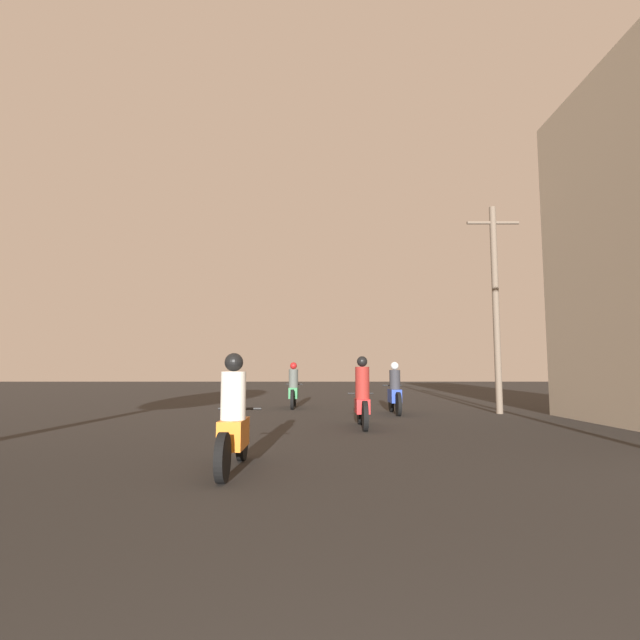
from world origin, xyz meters
TOP-DOWN VIEW (x-y plane):
  - motorcycle_orange at (-1.51, 6.19)m, footprint 0.60×2.00m
  - motorcycle_red at (0.56, 11.07)m, footprint 0.60×2.05m
  - motorcycle_blue at (1.83, 14.65)m, footprint 0.60×2.12m
  - motorcycle_green at (-1.31, 17.07)m, footprint 0.60×2.09m
  - utility_pole_far at (4.98, 14.75)m, footprint 1.60×0.20m

SIDE VIEW (x-z plane):
  - motorcycle_orange at x=-1.51m, z-range -0.14..1.36m
  - motorcycle_blue at x=1.83m, z-range -0.15..1.39m
  - motorcycle_green at x=-1.31m, z-range -0.16..1.41m
  - motorcycle_red at x=0.56m, z-range -0.16..1.45m
  - utility_pole_far at x=4.98m, z-range 0.16..6.51m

